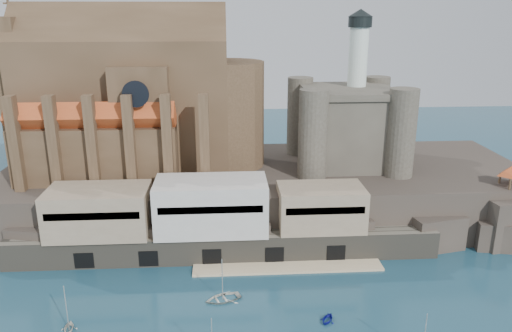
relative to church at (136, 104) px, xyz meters
The scene contains 8 objects.
promontory 29.58m from the church, ahead, with size 100.00×36.00×10.00m.
quay 28.37m from the church, 53.41° to the right, with size 70.00×12.00×13.05m.
church is the anchor object (origin of this frame).
castle_keep 40.39m from the church, ahead, with size 21.20×21.20×29.30m.
rock_outcrop 70.41m from the church, 13.61° to the right, with size 14.50×10.50×8.70m.
boat_4 44.18m from the church, 95.74° to the right, with size 2.49×1.52×2.88m, color beige.
boat_6 42.23m from the church, 63.94° to the right, with size 3.70×1.07×5.18m, color silver.
boat_7 53.16m from the church, 52.32° to the right, with size 2.40×1.46×2.78m, color #0F1389.
Camera 1 is at (-7.58, -52.13, 39.18)m, focal length 35.00 mm.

